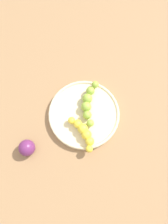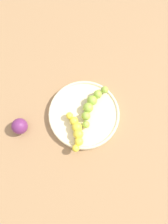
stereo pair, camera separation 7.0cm
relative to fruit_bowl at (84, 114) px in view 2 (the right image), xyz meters
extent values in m
plane|color=#936D47|center=(0.00, 0.00, -0.01)|extent=(2.40, 2.40, 0.00)
cylinder|color=beige|center=(0.00, 0.00, 0.00)|extent=(0.23, 0.23, 0.02)
torus|color=beige|center=(0.00, 0.00, 0.01)|extent=(0.23, 0.23, 0.01)
sphere|color=#8CAD38|center=(0.05, 0.09, 0.02)|extent=(0.02, 0.02, 0.02)
sphere|color=#8CAD38|center=(0.03, 0.07, 0.02)|extent=(0.03, 0.03, 0.03)
sphere|color=#8CAD38|center=(0.02, 0.04, 0.02)|extent=(0.03, 0.03, 0.03)
sphere|color=#8CAD38|center=(0.01, 0.02, 0.02)|extent=(0.03, 0.03, 0.03)
sphere|color=#8CAD38|center=(0.01, -0.01, 0.02)|extent=(0.03, 0.03, 0.03)
sphere|color=#8CAD38|center=(0.01, -0.04, 0.02)|extent=(0.02, 0.02, 0.02)
sphere|color=yellow|center=(-0.01, -0.12, 0.02)|extent=(0.02, 0.02, 0.02)
sphere|color=yellow|center=(0.00, -0.10, 0.02)|extent=(0.03, 0.03, 0.03)
sphere|color=yellow|center=(-0.01, -0.07, 0.02)|extent=(0.03, 0.03, 0.03)
sphere|color=yellow|center=(-0.01, -0.05, 0.02)|extent=(0.03, 0.03, 0.03)
sphere|color=yellow|center=(-0.03, -0.03, 0.02)|extent=(0.03, 0.03, 0.03)
sphere|color=yellow|center=(-0.04, -0.02, 0.02)|extent=(0.02, 0.02, 0.02)
sphere|color=#662659|center=(-0.20, -0.08, 0.01)|extent=(0.05, 0.05, 0.05)
camera|label=1|loc=(-0.04, -0.20, 0.70)|focal=35.26mm
camera|label=2|loc=(0.03, -0.20, 0.70)|focal=35.26mm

